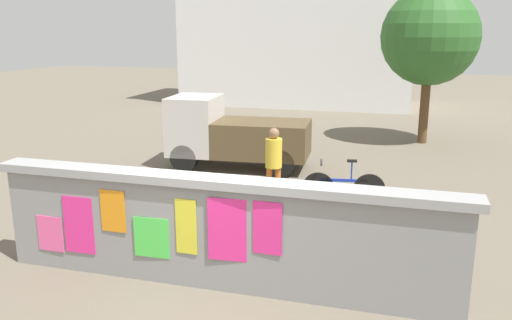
{
  "coord_description": "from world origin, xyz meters",
  "views": [
    {
      "loc": [
        2.39,
        -6.42,
        3.58
      ],
      "look_at": [
        -0.21,
        2.66,
        1.2
      ],
      "focal_mm": 36.85,
      "sensor_mm": 36.0,
      "label": 1
    }
  ],
  "objects": [
    {
      "name": "person_walking",
      "position": [
        -0.13,
        3.68,
        0.99
      ],
      "size": [
        0.4,
        0.4,
        1.62
      ],
      "color": "#BF6626",
      "rests_on": "ground"
    },
    {
      "name": "tree_roadside",
      "position": [
        2.96,
        10.86,
        3.3
      ],
      "size": [
        2.98,
        2.98,
        4.8
      ],
      "color": "brown",
      "rests_on": "ground"
    },
    {
      "name": "bicycle_near",
      "position": [
        1.26,
        4.11,
        0.36
      ],
      "size": [
        1.69,
        0.46,
        0.95
      ],
      "color": "black",
      "rests_on": "ground"
    },
    {
      "name": "motorcycle",
      "position": [
        -1.24,
        1.49,
        0.46
      ],
      "size": [
        1.9,
        0.56,
        0.87
      ],
      "color": "black",
      "rests_on": "ground"
    },
    {
      "name": "building_background",
      "position": [
        -2.72,
        18.81,
        3.65
      ],
      "size": [
        10.9,
        4.91,
        7.25
      ],
      "color": "white",
      "rests_on": "ground"
    },
    {
      "name": "auto_rickshaw_truck",
      "position": [
        -1.92,
        6.29,
        0.9
      ],
      "size": [
        3.7,
        1.75,
        1.85
      ],
      "color": "black",
      "rests_on": "ground"
    },
    {
      "name": "poster_wall",
      "position": [
        -0.01,
        -0.0,
        0.83
      ],
      "size": [
        6.8,
        0.42,
        1.61
      ],
      "color": "gray",
      "rests_on": "ground"
    },
    {
      "name": "ground",
      "position": [
        0.0,
        8.0,
        0.0
      ],
      "size": [
        60.0,
        60.0,
        0.0
      ],
      "primitive_type": "plane",
      "color": "#6B6051"
    }
  ]
}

